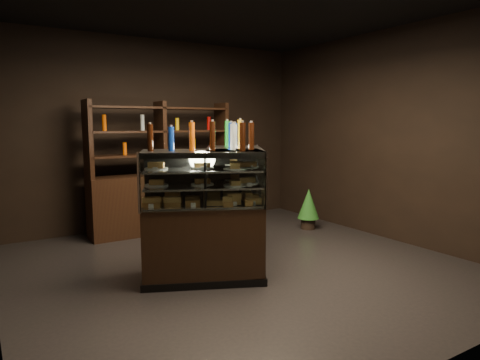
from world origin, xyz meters
The scene contains 7 objects.
ground centered at (0.00, 0.00, 0.00)m, with size 5.00×5.00×0.00m, color black.
room_shell centered at (0.00, 0.00, 1.94)m, with size 5.02×5.02×3.01m.
display_case centered at (-0.30, -0.06, 0.47)m, with size 1.81×1.44×1.40m.
food_display centered at (-0.30, -0.07, 1.04)m, with size 1.45×1.11×0.43m.
bottles_top centered at (-0.30, -0.06, 1.54)m, with size 1.29×0.97×0.30m.
potted_conifer centered at (1.88, 0.95, 0.42)m, with size 0.34×0.34×0.73m.
back_shelving centered at (-0.14, 2.05, 0.61)m, with size 2.22×0.46×2.00m.
Camera 1 is at (-2.57, -4.14, 1.68)m, focal length 32.00 mm.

